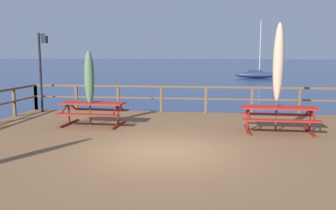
{
  "coord_description": "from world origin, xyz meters",
  "views": [
    {
      "loc": [
        1.16,
        -8.27,
        3.09
      ],
      "look_at": [
        0.0,
        0.9,
        1.79
      ],
      "focal_mm": 37.78,
      "sensor_mm": 36.0,
      "label": 1
    }
  ],
  "objects_px": {
    "picnic_table_front_left": "(279,113)",
    "sailboat_distant": "(257,74)",
    "picnic_table_back_right": "(93,108)",
    "lamp_post_hooked": "(42,60)",
    "patio_umbrella_tall_front": "(89,78)",
    "patio_umbrella_tall_mid_left": "(278,63)"
  },
  "relations": [
    {
      "from": "picnic_table_front_left",
      "to": "sailboat_distant",
      "type": "height_order",
      "value": "sailboat_distant"
    },
    {
      "from": "picnic_table_front_left",
      "to": "lamp_post_hooked",
      "type": "distance_m",
      "value": 9.29
    },
    {
      "from": "picnic_table_back_right",
      "to": "lamp_post_hooked",
      "type": "bearing_deg",
      "value": 141.3
    },
    {
      "from": "lamp_post_hooked",
      "to": "sailboat_distant",
      "type": "xyz_separation_m",
      "value": [
        12.82,
        36.3,
        -2.39
      ]
    },
    {
      "from": "picnic_table_front_left",
      "to": "patio_umbrella_tall_front",
      "type": "relative_size",
      "value": 0.89
    },
    {
      "from": "picnic_table_back_right",
      "to": "sailboat_distant",
      "type": "relative_size",
      "value": 0.28
    },
    {
      "from": "patio_umbrella_tall_mid_left",
      "to": "patio_umbrella_tall_front",
      "type": "bearing_deg",
      "value": 178.03
    },
    {
      "from": "picnic_table_back_right",
      "to": "lamp_post_hooked",
      "type": "height_order",
      "value": "lamp_post_hooked"
    },
    {
      "from": "picnic_table_front_left",
      "to": "sailboat_distant",
      "type": "distance_m",
      "value": 39.09
    },
    {
      "from": "patio_umbrella_tall_mid_left",
      "to": "sailboat_distant",
      "type": "relative_size",
      "value": 0.42
    },
    {
      "from": "patio_umbrella_tall_mid_left",
      "to": "lamp_post_hooked",
      "type": "relative_size",
      "value": 1.02
    },
    {
      "from": "picnic_table_front_left",
      "to": "lamp_post_hooked",
      "type": "relative_size",
      "value": 0.69
    },
    {
      "from": "picnic_table_front_left",
      "to": "patio_umbrella_tall_mid_left",
      "type": "distance_m",
      "value": 1.51
    },
    {
      "from": "patio_umbrella_tall_mid_left",
      "to": "patio_umbrella_tall_front",
      "type": "xyz_separation_m",
      "value": [
        -5.93,
        0.2,
        -0.51
      ]
    },
    {
      "from": "lamp_post_hooked",
      "to": "sailboat_distant",
      "type": "distance_m",
      "value": 38.57
    },
    {
      "from": "picnic_table_front_left",
      "to": "picnic_table_back_right",
      "type": "relative_size",
      "value": 1.03
    },
    {
      "from": "patio_umbrella_tall_front",
      "to": "sailboat_distant",
      "type": "xyz_separation_m",
      "value": [
        10.03,
        38.65,
        -1.84
      ]
    },
    {
      "from": "picnic_table_back_right",
      "to": "patio_umbrella_tall_front",
      "type": "bearing_deg",
      "value": -140.11
    },
    {
      "from": "picnic_table_front_left",
      "to": "sailboat_distant",
      "type": "xyz_separation_m",
      "value": [
        4.03,
        38.87,
        -0.85
      ]
    },
    {
      "from": "lamp_post_hooked",
      "to": "patio_umbrella_tall_front",
      "type": "bearing_deg",
      "value": -40.2
    },
    {
      "from": "picnic_table_front_left",
      "to": "picnic_table_back_right",
      "type": "height_order",
      "value": "same"
    },
    {
      "from": "picnic_table_front_left",
      "to": "lamp_post_hooked",
      "type": "bearing_deg",
      "value": 163.7
    }
  ]
}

